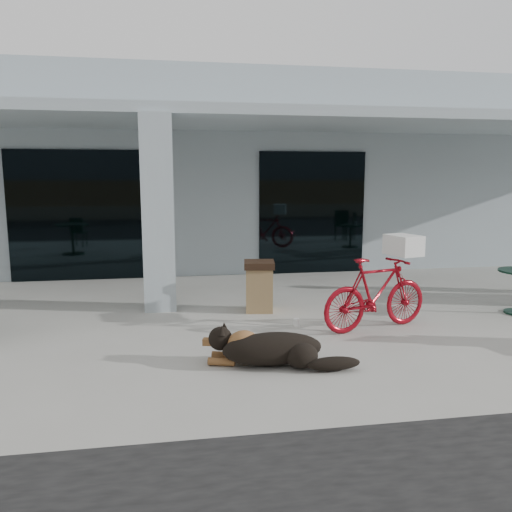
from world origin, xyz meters
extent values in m
plane|color=#ABA9A1|center=(0.00, 0.00, 0.00)|extent=(80.00, 80.00, 0.00)
cube|color=#A6B6BC|center=(0.00, 8.50, 2.25)|extent=(22.00, 7.00, 4.50)
cube|color=black|center=(-3.20, 4.98, 1.35)|extent=(2.80, 0.06, 2.70)
cube|color=black|center=(1.80, 4.98, 1.35)|extent=(2.40, 0.06, 2.70)
cube|color=#A6B6BC|center=(-1.50, 2.30, 1.56)|extent=(0.50, 0.50, 3.12)
cube|color=#A6B6BC|center=(0.00, 3.60, 3.21)|extent=(22.00, 2.80, 0.18)
imported|color=maroon|center=(1.53, 0.65, 0.52)|extent=(1.79, 0.93, 1.04)
cube|color=white|center=(1.96, 0.77, 1.18)|extent=(0.48, 0.56, 0.29)
cylinder|color=white|center=(0.46, 0.98, 0.05)|extent=(0.09, 0.09, 0.11)
camera|label=1|loc=(-1.26, -5.82, 2.13)|focal=35.00mm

